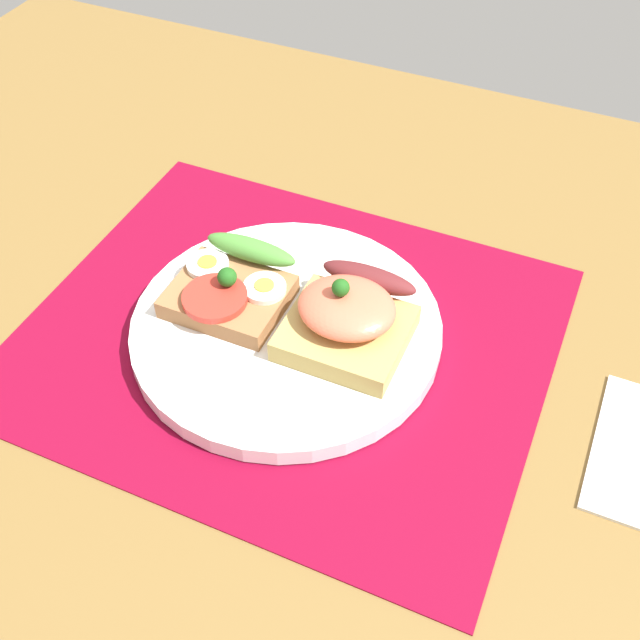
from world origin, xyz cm
name	(u,v)px	position (x,y,z in cm)	size (l,w,h in cm)	color
ground_plane	(287,350)	(0.00, 0.00, -1.60)	(120.00, 90.00, 3.20)	brown
placemat	(287,336)	(0.00, 0.00, 0.15)	(42.05, 35.55, 0.30)	maroon
plate	(286,328)	(0.00, 0.00, 1.07)	(25.33, 25.33, 1.54)	white
sandwich_egg_tomato	(232,286)	(-5.25, 0.71, 3.20)	(9.34, 9.53, 3.85)	#9B663E
sandwich_salmon	(349,317)	(5.11, 0.77, 3.89)	(9.43, 10.11, 5.73)	tan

